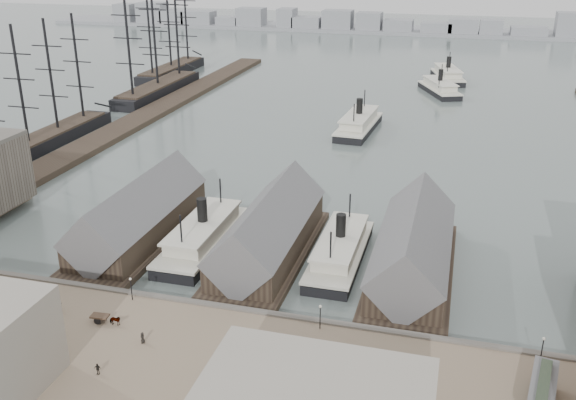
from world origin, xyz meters
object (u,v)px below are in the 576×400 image
(tram, at_px, (541,397))
(ferry_docked_west, at_px, (204,235))
(horse_cart_right, at_px, (354,379))
(horse_cart_center, at_px, (110,320))

(tram, bearing_deg, ferry_docked_west, 158.65)
(tram, relative_size, horse_cart_right, 2.47)
(horse_cart_center, xyz_separation_m, horse_cart_right, (36.71, -4.02, 0.04))
(ferry_docked_west, bearing_deg, horse_cart_center, -93.21)
(horse_cart_center, bearing_deg, tram, -97.75)
(ferry_docked_west, relative_size, horse_cart_right, 6.35)
(horse_cart_right, bearing_deg, ferry_docked_west, 45.31)
(ferry_docked_west, bearing_deg, horse_cart_right, -45.19)
(ferry_docked_west, relative_size, tram, 2.57)
(ferry_docked_west, xyz_separation_m, horse_cart_right, (34.96, -35.19, 0.38))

